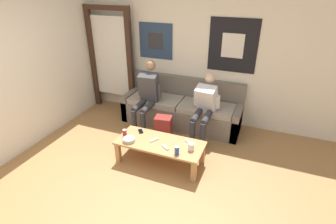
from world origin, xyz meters
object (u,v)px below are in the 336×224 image
Objects in this scene: game_controller_near_right at (165,147)px; game_controller_far_center at (188,142)px; ceramic_bowl at (129,139)px; person_seated_teen at (204,106)px; pillar_candle at (191,147)px; backpack at (163,129)px; drink_can_red at (125,133)px; cell_phone at (141,131)px; couch at (182,109)px; drink_can_blue at (177,150)px; person_seated_adult at (147,94)px; game_controller_near_left at (154,140)px; coffee_table at (160,145)px.

game_controller_near_right and game_controller_far_center have the same top height.
person_seated_teen is at bearing 51.17° from ceramic_bowl.
pillar_candle is at bearing 13.77° from game_controller_near_right.
backpack is at bearing 71.27° from ceramic_bowl.
drink_can_red is at bearing -178.09° from pillar_candle.
game_controller_near_right is 0.37m from game_controller_far_center.
pillar_candle reaches higher than cell_phone.
couch is 1.20m from cell_phone.
couch is 1.52m from ceramic_bowl.
pillar_candle is 0.90× the size of game_controller_far_center.
person_seated_adult is at bearing 131.69° from drink_can_blue.
backpack reaches higher than game_controller_near_left.
game_controller_near_left is (-0.60, 0.03, -0.04)m from pillar_candle.
coffee_table is 10.78× the size of drink_can_red.
pillar_candle is (0.50, -0.02, 0.11)m from coffee_table.
couch is 18.41× the size of drink_can_red.
cell_phone is at bearing 157.96° from coffee_table.
game_controller_far_center is (0.51, -1.18, 0.09)m from couch.
couch is at bearing 114.13° from pillar_candle.
coffee_table is at bearing -85.44° from couch.
ceramic_bowl is 0.32m from cell_phone.
drink_can_red is (-1.01, -1.00, -0.19)m from person_seated_teen.
couch is at bearing 76.87° from ceramic_bowl.
game_controller_near_right is at bearing -4.32° from drink_can_red.
drink_can_red is at bearing -172.31° from game_controller_near_left.
game_controller_far_center is (-0.09, 0.17, -0.04)m from pillar_candle.
drink_can_red is at bearing -174.31° from coffee_table.
couch is at bearing 99.43° from game_controller_near_right.
person_seated_teen is at bearing 0.28° from person_seated_adult.
ceramic_bowl is 1.40× the size of game_controller_near_right.
person_seated_adult is at bearing 107.85° from cell_phone.
person_seated_adult is 1.36m from game_controller_far_center.
ceramic_bowl is at bearing -103.13° from couch.
backpack is at bearing -151.01° from person_seated_teen.
drink_can_blue is at bearing -28.94° from coffee_table.
game_controller_near_left is at bearing -58.84° from person_seated_adult.
game_controller_far_center is at bearing -36.67° from backpack.
drink_can_blue is at bearing -100.67° from game_controller_far_center.
pillar_candle is (0.95, 0.13, 0.02)m from ceramic_bowl.
couch is 1.46m from game_controller_near_right.
drink_can_blue reaches higher than coffee_table.
couch is 1.80× the size of person_seated_adult.
drink_can_blue is (0.54, -0.78, 0.21)m from backpack.
game_controller_near_left is at bearing 177.26° from pillar_candle.
game_controller_near_left is at bearing -80.46° from backpack.
person_seated_adult is 1.10× the size of person_seated_teen.
person_seated_teen reaches higher than pillar_candle.
backpack is 0.97m from drink_can_blue.
person_seated_teen reaches higher than backpack.
backpack is at bearing 124.54° from drink_can_blue.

